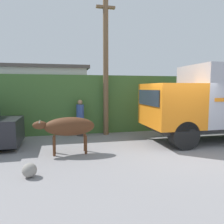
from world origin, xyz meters
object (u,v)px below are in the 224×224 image
(utility_pole, at_px, (106,62))
(cargo_truck, at_px, (221,100))
(brown_cow, at_px, (68,127))
(pedestrian_on_hill, at_px, (80,116))
(roadside_rock, at_px, (29,170))

(utility_pole, bearing_deg, cargo_truck, -26.15)
(cargo_truck, xyz_separation_m, brown_cow, (-6.60, -0.55, -0.84))
(pedestrian_on_hill, xyz_separation_m, utility_pole, (1.27, 0.06, 2.61))
(cargo_truck, distance_m, pedestrian_on_hill, 6.41)
(cargo_truck, bearing_deg, roadside_rock, -160.64)
(brown_cow, relative_size, pedestrian_on_hill, 1.20)
(cargo_truck, height_order, brown_cow, cargo_truck)
(cargo_truck, distance_m, brown_cow, 6.68)
(pedestrian_on_hill, relative_size, utility_pole, 0.25)
(brown_cow, bearing_deg, pedestrian_on_hill, 86.19)
(pedestrian_on_hill, distance_m, roadside_rock, 5.03)
(cargo_truck, relative_size, brown_cow, 3.01)
(pedestrian_on_hill, distance_m, utility_pole, 2.90)
(cargo_truck, distance_m, roadside_rock, 8.20)
(cargo_truck, xyz_separation_m, pedestrian_on_hill, (-5.95, 2.24, -0.84))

